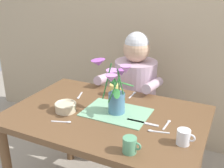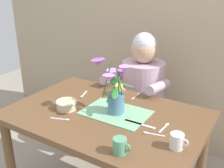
{
  "view_description": "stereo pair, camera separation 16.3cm",
  "coord_description": "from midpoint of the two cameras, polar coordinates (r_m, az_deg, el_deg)",
  "views": [
    {
      "loc": [
        0.68,
        -1.32,
        1.52
      ],
      "look_at": [
        0.02,
        0.05,
        0.92
      ],
      "focal_mm": 43.36,
      "sensor_mm": 36.0,
      "label": 1
    },
    {
      "loc": [
        0.82,
        -1.24,
        1.52
      ],
      "look_at": [
        0.02,
        0.05,
        0.92
      ],
      "focal_mm": 43.36,
      "sensor_mm": 36.0,
      "label": 2
    }
  ],
  "objects": [
    {
      "name": "spoon_4",
      "position": [
        1.61,
        -7.47,
        -7.45
      ],
      "size": [
        0.12,
        0.05,
        0.01
      ],
      "color": "silver",
      "rests_on": "dining_table"
    },
    {
      "name": "ceramic_mug",
      "position": [
        1.31,
        5.37,
        -12.98
      ],
      "size": [
        0.09,
        0.07,
        0.08
      ],
      "color": "#569970",
      "rests_on": "dining_table"
    },
    {
      "name": "ceramic_bowl",
      "position": [
        1.73,
        -6.91,
        -4.38
      ],
      "size": [
        0.14,
        0.14,
        0.06
      ],
      "color": "beige",
      "rests_on": "dining_table"
    },
    {
      "name": "dining_table",
      "position": [
        1.72,
        1.38,
        -9.06
      ],
      "size": [
        1.2,
        0.8,
        0.74
      ],
      "color": "brown",
      "rests_on": "ground_plane"
    },
    {
      "name": "tea_cup",
      "position": [
        1.91,
        3.77,
        -1.3
      ],
      "size": [
        0.09,
        0.07,
        0.08
      ],
      "color": "#E5C666",
      "rests_on": "dining_table"
    },
    {
      "name": "spoon_3",
      "position": [
        1.58,
        14.13,
        -8.74
      ],
      "size": [
        0.02,
        0.12,
        0.01
      ],
      "color": "silver",
      "rests_on": "dining_table"
    },
    {
      "name": "dinner_knife",
      "position": [
        1.57,
        8.88,
        -8.45
      ],
      "size": [
        0.19,
        0.02,
        0.0
      ],
      "primitive_type": "cube",
      "rotation": [
        0.0,
        0.0,
        0.02
      ],
      "color": "silver",
      "rests_on": "dining_table"
    },
    {
      "name": "flower_vase",
      "position": [
        1.61,
        3.41,
        -1.28
      ],
      "size": [
        0.26,
        0.22,
        0.34
      ],
      "color": "teal",
      "rests_on": "dining_table"
    },
    {
      "name": "spoon_2",
      "position": [
        1.93,
        7.71,
        -2.39
      ],
      "size": [
        0.02,
        0.12,
        0.01
      ],
      "color": "silver",
      "rests_on": "dining_table"
    },
    {
      "name": "wood_panel_backdrop",
      "position": [
        2.46,
        14.52,
        14.61
      ],
      "size": [
        4.0,
        0.1,
        2.5
      ],
      "primitive_type": "cube",
      "color": "tan",
      "rests_on": "ground_plane"
    },
    {
      "name": "spoon_0",
      "position": [
        1.49,
        11.24,
        -10.3
      ],
      "size": [
        0.12,
        0.04,
        0.01
      ],
      "color": "silver",
      "rests_on": "dining_table"
    },
    {
      "name": "striped_placemat",
      "position": [
        1.68,
        3.61,
        -6.09
      ],
      "size": [
        0.4,
        0.28,
        0.0
      ],
      "primitive_type": "cube",
      "color": "#7AB289",
      "rests_on": "dining_table"
    },
    {
      "name": "spoon_1",
      "position": [
        1.92,
        -3.75,
        -2.4
      ],
      "size": [
        0.05,
        0.12,
        0.01
      ],
      "color": "silver",
      "rests_on": "dining_table"
    },
    {
      "name": "coffee_cup",
      "position": [
        1.4,
        16.93,
        -11.55
      ],
      "size": [
        0.09,
        0.07,
        0.08
      ],
      "color": "silver",
      "rests_on": "dining_table"
    },
    {
      "name": "seated_person",
      "position": [
        2.27,
        8.35,
        -3.66
      ],
      "size": [
        0.45,
        0.47,
        1.14
      ],
      "rotation": [
        0.0,
        0.0,
        0.03
      ],
      "color": "#4C4C56",
      "rests_on": "ground_plane"
    }
  ]
}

